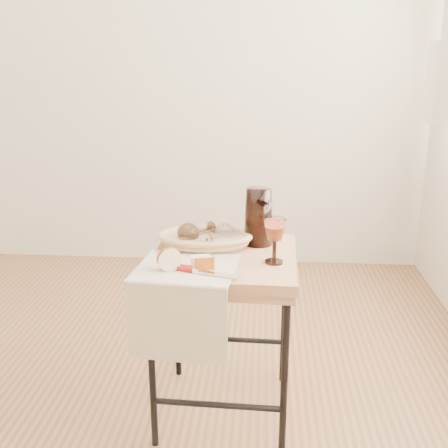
# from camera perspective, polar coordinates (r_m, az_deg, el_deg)

# --- Properties ---
(floor) EXTENTS (3.60, 3.60, 0.00)m
(floor) POSITION_cam_1_polar(r_m,az_deg,el_deg) (2.19, -18.95, -20.47)
(floor) COLOR brown
(floor) RESTS_ON ground
(wall_back) EXTENTS (3.60, 0.00, 2.70)m
(wall_back) POSITION_cam_1_polar(r_m,az_deg,el_deg) (3.46, -9.25, 17.79)
(wall_back) COLOR beige
(wall_back) RESTS_ON ground
(side_table) EXTENTS (0.52, 0.52, 0.64)m
(side_table) POSITION_cam_1_polar(r_m,az_deg,el_deg) (2.02, 0.04, -11.88)
(side_table) COLOR #8E5B3C
(side_table) RESTS_ON floor
(tea_towel) EXTENTS (0.35, 0.32, 0.01)m
(tea_towel) POSITION_cam_1_polar(r_m,az_deg,el_deg) (1.76, -4.04, -4.72)
(tea_towel) COLOR beige
(tea_towel) RESTS_ON side_table
(bread_basket) EXTENTS (0.32, 0.23, 0.05)m
(bread_basket) POSITION_cam_1_polar(r_m,az_deg,el_deg) (1.96, -2.02, -1.75)
(bread_basket) COLOR olive
(bread_basket) RESTS_ON side_table
(goblet_lying_a) EXTENTS (0.15, 0.15, 0.08)m
(goblet_lying_a) POSITION_cam_1_polar(r_m,az_deg,el_deg) (1.97, -2.77, -0.80)
(goblet_lying_a) COLOR brown
(goblet_lying_a) RESTS_ON bread_basket
(goblet_lying_b) EXTENTS (0.13, 0.14, 0.07)m
(goblet_lying_b) POSITION_cam_1_polar(r_m,az_deg,el_deg) (1.93, -0.75, -1.25)
(goblet_lying_b) COLOR white
(goblet_lying_b) RESTS_ON bread_basket
(pitcher) EXTENTS (0.23, 0.27, 0.25)m
(pitcher) POSITION_cam_1_polar(r_m,az_deg,el_deg) (1.97, 3.72, 0.80)
(pitcher) COLOR black
(pitcher) RESTS_ON side_table
(wine_goblet) EXTENTS (0.10, 0.10, 0.16)m
(wine_goblet) POSITION_cam_1_polar(r_m,az_deg,el_deg) (1.79, 5.45, -1.80)
(wine_goblet) COLOR white
(wine_goblet) RESTS_ON side_table
(apple_half) EXTENTS (0.09, 0.07, 0.07)m
(apple_half) POSITION_cam_1_polar(r_m,az_deg,el_deg) (1.74, -5.93, -3.67)
(apple_half) COLOR #B20502
(apple_half) RESTS_ON tea_towel
(apple_wedge) EXTENTS (0.07, 0.05, 0.04)m
(apple_wedge) POSITION_cam_1_polar(r_m,az_deg,el_deg) (1.74, -2.50, -4.12)
(apple_wedge) COLOR #FFEFBF
(apple_wedge) RESTS_ON tea_towel
(table_knife) EXTENTS (0.24, 0.10, 0.02)m
(table_knife) POSITION_cam_1_polar(r_m,az_deg,el_deg) (1.71, -2.70, -4.96)
(table_knife) COLOR silver
(table_knife) RESTS_ON tea_towel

